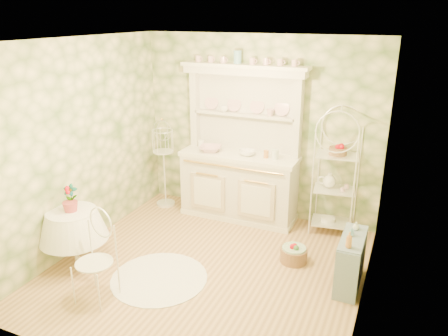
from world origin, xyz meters
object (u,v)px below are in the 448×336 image
at_px(side_shelf, 351,261).
at_px(round_table, 74,236).
at_px(bakers_rack, 336,177).
at_px(birdcage_stand, 164,165).
at_px(cafe_chair, 94,263).
at_px(kitchen_dresser, 239,145).
at_px(floor_basket, 294,254).

relative_size(side_shelf, round_table, 0.95).
height_order(bakers_rack, birdcage_stand, bakers_rack).
distance_m(cafe_chair, birdcage_stand, 2.54).
height_order(kitchen_dresser, floor_basket, kitchen_dresser).
distance_m(bakers_rack, side_shelf, 1.41).
relative_size(round_table, floor_basket, 2.45).
distance_m(birdcage_stand, floor_basket, 2.59).
bearing_deg(floor_basket, round_table, -155.83).
height_order(kitchen_dresser, round_table, kitchen_dresser).
relative_size(round_table, birdcage_stand, 0.55).
relative_size(kitchen_dresser, round_table, 3.01).
bearing_deg(floor_basket, side_shelf, -18.09).
bearing_deg(kitchen_dresser, birdcage_stand, -176.40).
bearing_deg(birdcage_stand, cafe_chair, -76.27).
height_order(bakers_rack, floor_basket, bakers_rack).
bearing_deg(bakers_rack, round_table, -150.31).
xyz_separation_m(bakers_rack, floor_basket, (-0.28, -1.00, -0.74)).
distance_m(bakers_rack, floor_basket, 1.28).
distance_m(bakers_rack, round_table, 3.51).
bearing_deg(cafe_chair, round_table, 157.58).
height_order(bakers_rack, cafe_chair, bakers_rack).
bearing_deg(side_shelf, birdcage_stand, 157.56).
relative_size(cafe_chair, floor_basket, 2.86).
bearing_deg(floor_basket, kitchen_dresser, 140.13).
bearing_deg(kitchen_dresser, side_shelf, -32.52).
bearing_deg(round_table, cafe_chair, -34.38).
bearing_deg(cafe_chair, birdcage_stand, 115.69).
relative_size(round_table, cafe_chair, 0.86).
xyz_separation_m(kitchen_dresser, floor_basket, (1.12, -0.94, -1.04)).
bearing_deg(floor_basket, cafe_chair, -137.87).
bearing_deg(bakers_rack, birdcage_stand, 175.36).
bearing_deg(round_table, kitchen_dresser, 56.41).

